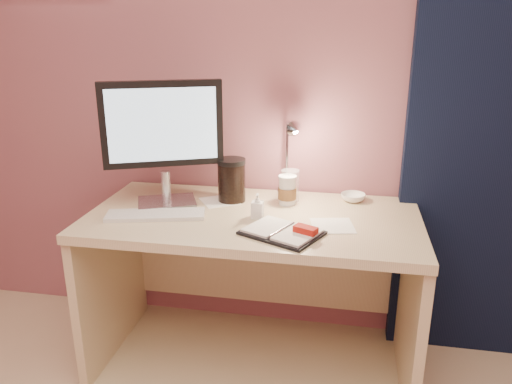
% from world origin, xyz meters
% --- Properties ---
extents(room, '(3.50, 3.50, 3.50)m').
position_xyz_m(room, '(0.95, 1.69, 1.14)').
color(room, '#C6B28E').
rests_on(room, ground).
extents(desk, '(1.40, 0.70, 0.73)m').
position_xyz_m(desk, '(0.00, 1.45, 0.50)').
color(desk, beige).
rests_on(desk, ground).
extents(monitor, '(0.49, 0.27, 0.55)m').
position_xyz_m(monitor, '(-0.40, 1.44, 1.06)').
color(monitor, silver).
rests_on(monitor, desk).
extents(keyboard, '(0.42, 0.22, 0.02)m').
position_xyz_m(keyboard, '(-0.40, 1.28, 0.74)').
color(keyboard, silver).
rests_on(keyboard, desk).
extents(planner, '(0.35, 0.31, 0.04)m').
position_xyz_m(planner, '(0.16, 1.20, 0.74)').
color(planner, black).
rests_on(planner, desk).
extents(paper_a, '(0.19, 0.19, 0.00)m').
position_xyz_m(paper_a, '(0.34, 1.31, 0.73)').
color(paper_a, white).
rests_on(paper_a, desk).
extents(paper_c, '(0.21, 0.21, 0.00)m').
position_xyz_m(paper_c, '(-0.18, 1.52, 0.73)').
color(paper_c, white).
rests_on(paper_c, desk).
extents(coffee_cup, '(0.08, 0.08, 0.13)m').
position_xyz_m(coffee_cup, '(0.13, 1.54, 0.79)').
color(coffee_cup, white).
rests_on(coffee_cup, desk).
extents(clear_cup, '(0.08, 0.08, 0.14)m').
position_xyz_m(clear_cup, '(0.13, 1.59, 0.80)').
color(clear_cup, white).
rests_on(clear_cup, desk).
extents(bowl, '(0.15, 0.15, 0.03)m').
position_xyz_m(bowl, '(0.42, 1.63, 0.75)').
color(bowl, white).
rests_on(bowl, desk).
extents(lotion_bottle, '(0.05, 0.05, 0.11)m').
position_xyz_m(lotion_bottle, '(0.02, 1.35, 0.78)').
color(lotion_bottle, white).
rests_on(lotion_bottle, desk).
extents(dark_jar, '(0.12, 0.12, 0.18)m').
position_xyz_m(dark_jar, '(-0.13, 1.54, 0.82)').
color(dark_jar, black).
rests_on(dark_jar, desk).
extents(desk_lamp, '(0.14, 0.23, 0.37)m').
position_xyz_m(desk_lamp, '(0.07, 1.60, 0.96)').
color(desk_lamp, silver).
rests_on(desk_lamp, desk).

